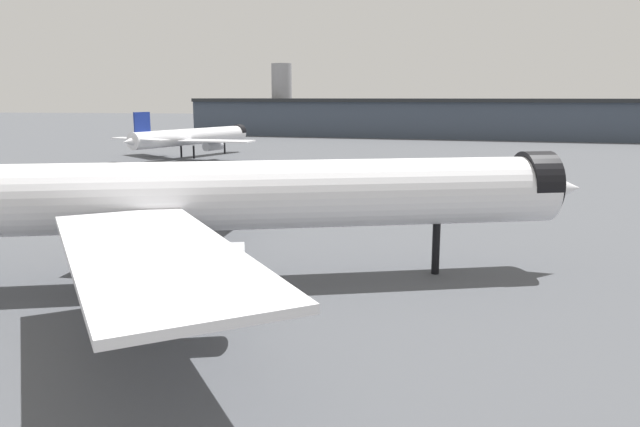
# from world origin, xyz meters

# --- Properties ---
(ground) EXTENTS (900.00, 900.00, 0.00)m
(ground) POSITION_xyz_m (0.00, 0.00, 0.00)
(ground) COLOR #4C4F54
(airliner_near_gate) EXTENTS (55.55, 49.56, 15.07)m
(airliner_near_gate) POSITION_xyz_m (-1.79, 3.14, 6.63)
(airliner_near_gate) COLOR white
(airliner_near_gate) RESTS_ON ground
(airliner_far_taxiway) EXTENTS (34.76, 38.88, 10.85)m
(airliner_far_taxiway) POSITION_xyz_m (-41.91, 94.49, 4.78)
(airliner_far_taxiway) COLOR white
(airliner_far_taxiway) RESTS_ON ground
(terminal_building) EXTENTS (176.69, 39.92, 26.05)m
(terminal_building) POSITION_xyz_m (12.20, 177.71, 6.94)
(terminal_building) COLOR #3D4756
(terminal_building) RESTS_ON ground
(service_truck_front) EXTENTS (4.21, 5.96, 3.00)m
(service_truck_front) POSITION_xyz_m (-26.28, 28.42, 1.59)
(service_truck_front) COLOR black
(service_truck_front) RESTS_ON ground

